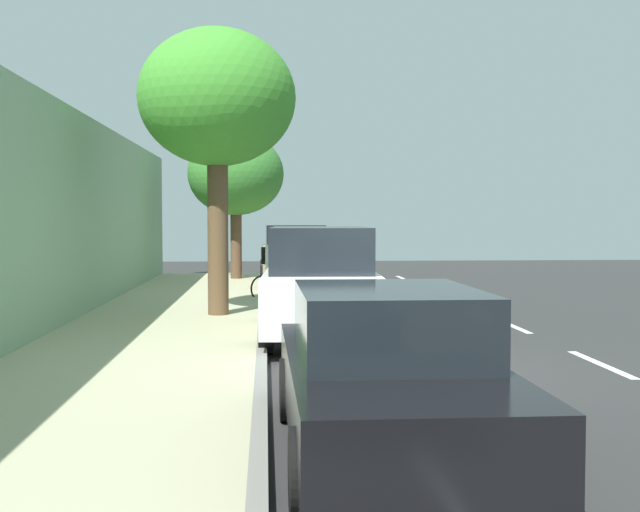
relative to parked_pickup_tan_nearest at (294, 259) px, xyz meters
The scene contains 12 objects.
ground 13.27m from the parked_pickup_tan_nearest, 94.78° to the left, with size 57.57×57.57×0.00m, color #2C2C2C.
sidewalk 13.51m from the parked_pickup_tan_nearest, 77.94° to the left, with size 3.62×35.98×0.15m, color #AEAB87.
curb_edge 13.25m from the parked_pickup_tan_nearest, 85.98° to the left, with size 0.16×35.98×0.15m, color gray.
lane_stripe_centre 13.74m from the parked_pickup_tan_nearest, 107.15° to the left, with size 0.14×35.80×0.01m.
lane_stripe_bike_edge 13.23m from the parked_pickup_tan_nearest, 92.36° to the left, with size 0.12×35.98×0.01m, color white.
parked_pickup_tan_nearest is the anchor object (origin of this frame).
parked_suv_white_second 10.49m from the parked_pickup_tan_nearest, 90.48° to the left, with size 2.14×4.78×1.99m.
parked_sedan_black_mid 17.37m from the parked_pickup_tan_nearest, 90.70° to the left, with size 1.86×4.41×1.52m.
bicycle_at_curb 4.60m from the parked_pickup_tan_nearest, 84.20° to the left, with size 1.61×0.79×0.77m.
cyclist_with_backpack 4.14m from the parked_pickup_tan_nearest, 80.56° to the left, with size 0.53×0.55×1.78m.
street_tree_near_cyclist 3.88m from the parked_pickup_tan_nearest, 48.53° to the right, with size 3.18×3.18×4.85m.
street_tree_mid_block 8.90m from the parked_pickup_tan_nearest, 76.85° to the left, with size 3.23×3.23×5.87m.
Camera 1 is at (1.96, 11.03, 2.13)m, focal length 44.14 mm.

